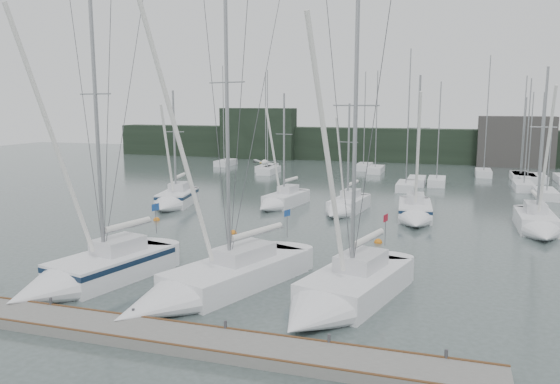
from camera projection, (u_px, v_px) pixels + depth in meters
The scene contains 18 objects.
ground at pixel (221, 297), 25.10m from camera, with size 160.00×160.00×0.00m, color #414F4C.
dock at pixel (166, 336), 20.37m from camera, with size 24.00×2.00×0.40m, color #62625E.
far_treeline at pixel (386, 145), 82.97m from camera, with size 90.00×4.00×5.00m, color black.
far_building_left at pixel (258, 133), 86.86m from camera, with size 12.00×3.00×8.00m, color black.
far_building_right at pixel (516, 142), 75.52m from camera, with size 10.00×3.00×7.00m, color #3D3A38.
mast_forest at pixel (463, 176), 63.00m from camera, with size 52.71×25.68×14.84m.
sailboat_near_left at pixel (84, 275), 26.28m from camera, with size 5.03×9.35×15.62m.
sailboat_near_center at pixel (201, 287), 24.83m from camera, with size 6.73×11.41×16.59m.
sailboat_near_right at pixel (337, 297), 23.40m from camera, with size 5.33×9.79×14.78m.
sailboat_mid_a at pixel (173, 201), 46.44m from camera, with size 3.78×7.34×10.65m.
sailboat_mid_b at pixel (279, 202), 46.34m from camera, with size 3.38×7.27×10.33m.
sailboat_mid_c at pixel (344, 208), 43.76m from camera, with size 3.08×7.26×9.47m.
sailboat_mid_d at pixel (415, 214), 41.13m from camera, with size 3.10×8.21×11.66m.
sailboat_mid_e at pixel (538, 226), 37.10m from camera, with size 2.49×7.61×12.00m.
buoy_a at pixel (233, 233), 37.27m from camera, with size 0.51×0.51×0.51m, color orange.
buoy_b at pixel (378, 243), 34.81m from camera, with size 0.53×0.53×0.53m, color orange.
buoy_c at pixel (157, 220), 41.44m from camera, with size 0.50×0.50×0.50m, color orange.
seagull at pixel (265, 162), 21.08m from camera, with size 1.02×0.54×0.21m.
Camera 1 is at (9.91, -22.01, 8.82)m, focal length 35.00 mm.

